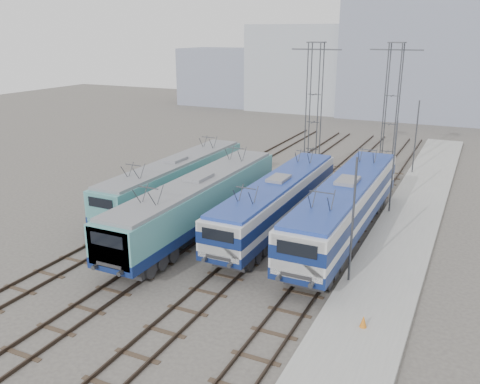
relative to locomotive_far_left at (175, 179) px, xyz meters
name	(u,v)px	position (x,y,z in m)	size (l,w,h in m)	color
ground	(190,269)	(6.75, -9.05, -2.15)	(160.00, 160.00, 0.00)	#514C47
platform	(398,246)	(16.95, -1.05, -2.00)	(4.00, 70.00, 0.30)	#9E9E99
locomotive_far_left	(175,179)	(0.00, 0.00, 0.00)	(2.73, 17.20, 3.24)	navy
locomotive_center_left	(197,201)	(4.50, -4.25, 0.13)	(2.91, 18.38, 3.46)	navy
locomotive_center_right	(277,199)	(9.00, -1.42, 0.05)	(2.72, 17.20, 3.23)	navy
locomotive_far_right	(345,205)	(13.50, -1.07, 0.24)	(2.97, 18.79, 3.53)	navy
catenary_tower_west	(314,104)	(6.75, 12.95, 4.49)	(4.50, 1.20, 12.00)	#3F4247
catenary_tower_east	(391,106)	(13.25, 14.95, 4.49)	(4.50, 1.20, 12.00)	#3F4247
mast_front	(352,224)	(15.35, -7.05, 1.35)	(0.12, 0.12, 7.00)	#3F4247
mast_mid	(393,169)	(15.35, 4.95, 1.35)	(0.12, 0.12, 7.00)	#3F4247
mast_rear	(416,139)	(15.35, 16.95, 1.35)	(0.12, 0.12, 7.00)	#3F4247
safety_cone	(363,321)	(17.06, -11.25, -1.57)	(0.33, 0.33, 0.57)	#CA6E19
building_west	(307,68)	(-7.25, 52.95, 4.85)	(18.00, 12.00, 14.00)	#9FA7B1
building_center	(420,58)	(10.75, 52.95, 6.85)	(22.00, 14.00, 18.00)	gray
building_far_west	(223,76)	(-23.25, 52.95, 2.85)	(14.00, 10.00, 10.00)	gray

